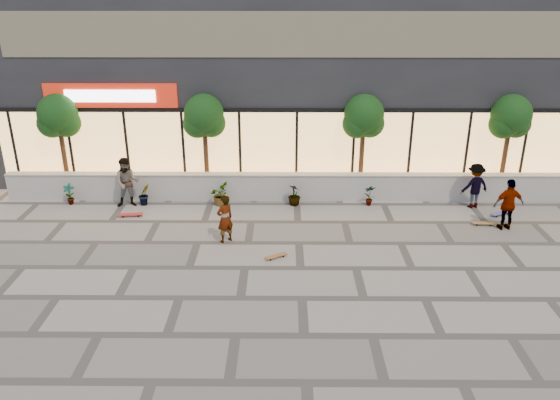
{
  "coord_description": "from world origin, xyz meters",
  "views": [
    {
      "loc": [
        -0.49,
        -12.41,
        7.86
      ],
      "look_at": [
        -0.61,
        3.73,
        1.3
      ],
      "focal_mm": 35.0,
      "sensor_mm": 36.0,
      "label": 1
    }
  ],
  "objects_px": {
    "tree_east": "(511,119)",
    "skater_right_near": "(509,205)",
    "tree_midwest": "(204,119)",
    "tree_west": "(58,118)",
    "skater_left": "(127,182)",
    "skateboard_left": "(131,214)",
    "skateboard_right_far": "(501,213)",
    "skateboard_center": "(276,256)",
    "tree_mideast": "(364,119)",
    "skater_right_far": "(475,186)",
    "skateboard_right_near": "(483,223)",
    "skater_center": "(225,219)"
  },
  "relations": [
    {
      "from": "tree_west",
      "to": "skater_right_far",
      "type": "height_order",
      "value": "tree_west"
    },
    {
      "from": "skateboard_center",
      "to": "skateboard_right_near",
      "type": "distance_m",
      "value": 7.5
    },
    {
      "from": "tree_midwest",
      "to": "skateboard_left",
      "type": "relative_size",
      "value": 4.47
    },
    {
      "from": "skateboard_left",
      "to": "skateboard_right_near",
      "type": "relative_size",
      "value": 1.14
    },
    {
      "from": "tree_mideast",
      "to": "skateboard_right_far",
      "type": "bearing_deg",
      "value": -24.23
    },
    {
      "from": "tree_midwest",
      "to": "skater_right_near",
      "type": "bearing_deg",
      "value": -17.44
    },
    {
      "from": "skater_center",
      "to": "skateboard_center",
      "type": "height_order",
      "value": "skater_center"
    },
    {
      "from": "tree_mideast",
      "to": "skateboard_center",
      "type": "xyz_separation_m",
      "value": [
        -3.22,
        -5.45,
        -2.91
      ]
    },
    {
      "from": "skater_left",
      "to": "skateboard_center",
      "type": "xyz_separation_m",
      "value": [
        5.52,
        -4.05,
        -0.86
      ]
    },
    {
      "from": "skateboard_center",
      "to": "skateboard_right_near",
      "type": "bearing_deg",
      "value": -11.83
    },
    {
      "from": "tree_mideast",
      "to": "skater_right_near",
      "type": "height_order",
      "value": "tree_mideast"
    },
    {
      "from": "tree_east",
      "to": "skateboard_left",
      "type": "height_order",
      "value": "tree_east"
    },
    {
      "from": "tree_east",
      "to": "tree_west",
      "type": "bearing_deg",
      "value": 180.0
    },
    {
      "from": "tree_east",
      "to": "skateboard_left",
      "type": "distance_m",
      "value": 14.44
    },
    {
      "from": "skateboard_left",
      "to": "skateboard_right_near",
      "type": "xyz_separation_m",
      "value": [
        12.32,
        -0.65,
        -0.01
      ]
    },
    {
      "from": "tree_east",
      "to": "skater_left",
      "type": "xyz_separation_m",
      "value": [
        -14.24,
        -1.4,
        -2.05
      ]
    },
    {
      "from": "tree_west",
      "to": "skateboard_right_near",
      "type": "relative_size",
      "value": 5.07
    },
    {
      "from": "skater_right_near",
      "to": "skater_right_far",
      "type": "distance_m",
      "value": 1.96
    },
    {
      "from": "skater_right_far",
      "to": "skateboard_right_near",
      "type": "xyz_separation_m",
      "value": [
        -0.13,
        -1.63,
        -0.76
      ]
    },
    {
      "from": "skater_left",
      "to": "tree_midwest",
      "type": "bearing_deg",
      "value": 17.1
    },
    {
      "from": "tree_east",
      "to": "skater_right_near",
      "type": "height_order",
      "value": "tree_east"
    },
    {
      "from": "tree_west",
      "to": "tree_east",
      "type": "relative_size",
      "value": 1.0
    },
    {
      "from": "skateboard_center",
      "to": "skater_right_far",
      "type": "bearing_deg",
      "value": -1.42
    },
    {
      "from": "tree_west",
      "to": "tree_midwest",
      "type": "xyz_separation_m",
      "value": [
        5.5,
        0.0,
        0.0
      ]
    },
    {
      "from": "tree_west",
      "to": "tree_midwest",
      "type": "distance_m",
      "value": 5.5
    },
    {
      "from": "tree_east",
      "to": "skateboard_center",
      "type": "distance_m",
      "value": 10.69
    },
    {
      "from": "tree_mideast",
      "to": "skater_center",
      "type": "xyz_separation_m",
      "value": [
        -4.86,
        -4.32,
        -2.19
      ]
    },
    {
      "from": "skater_left",
      "to": "skateboard_right_far",
      "type": "xyz_separation_m",
      "value": [
        13.52,
        -0.75,
        -0.85
      ]
    },
    {
      "from": "tree_mideast",
      "to": "tree_east",
      "type": "height_order",
      "value": "same"
    },
    {
      "from": "skater_center",
      "to": "skateboard_left",
      "type": "bearing_deg",
      "value": -66.86
    },
    {
      "from": "skater_left",
      "to": "skateboard_right_near",
      "type": "distance_m",
      "value": 12.74
    },
    {
      "from": "skater_right_near",
      "to": "skateboard_center",
      "type": "bearing_deg",
      "value": 7.45
    },
    {
      "from": "skater_left",
      "to": "skateboard_right_near",
      "type": "bearing_deg",
      "value": -17.33
    },
    {
      "from": "skater_left",
      "to": "skater_right_far",
      "type": "xyz_separation_m",
      "value": [
        12.74,
        0.0,
        -0.09
      ]
    },
    {
      "from": "skateboard_left",
      "to": "skateboard_center",
      "type": "bearing_deg",
      "value": -36.7
    },
    {
      "from": "skater_center",
      "to": "skater_right_far",
      "type": "bearing_deg",
      "value": 159.85
    },
    {
      "from": "tree_mideast",
      "to": "skateboard_center",
      "type": "relative_size",
      "value": 5.44
    },
    {
      "from": "tree_west",
      "to": "skater_left",
      "type": "height_order",
      "value": "tree_west"
    },
    {
      "from": "tree_east",
      "to": "skateboard_center",
      "type": "bearing_deg",
      "value": -148.0
    },
    {
      "from": "skateboard_left",
      "to": "skateboard_right_far",
      "type": "relative_size",
      "value": 1.01
    },
    {
      "from": "skater_center",
      "to": "skateboard_right_near",
      "type": "distance_m",
      "value": 8.86
    },
    {
      "from": "tree_midwest",
      "to": "tree_west",
      "type": "bearing_deg",
      "value": 180.0
    },
    {
      "from": "skater_center",
      "to": "skateboard_right_near",
      "type": "relative_size",
      "value": 2.05
    },
    {
      "from": "tree_east",
      "to": "skater_center",
      "type": "bearing_deg",
      "value": -157.36
    },
    {
      "from": "tree_mideast",
      "to": "skateboard_right_far",
      "type": "height_order",
      "value": "tree_mideast"
    },
    {
      "from": "skateboard_right_near",
      "to": "skater_left",
      "type": "bearing_deg",
      "value": 175.34
    },
    {
      "from": "tree_east",
      "to": "skateboard_left",
      "type": "bearing_deg",
      "value": -170.32
    },
    {
      "from": "tree_midwest",
      "to": "tree_east",
      "type": "height_order",
      "value": "same"
    },
    {
      "from": "tree_midwest",
      "to": "skateboard_right_near",
      "type": "distance_m",
      "value": 10.73
    },
    {
      "from": "skateboard_left",
      "to": "skateboard_right_near",
      "type": "bearing_deg",
      "value": -9.25
    }
  ]
}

